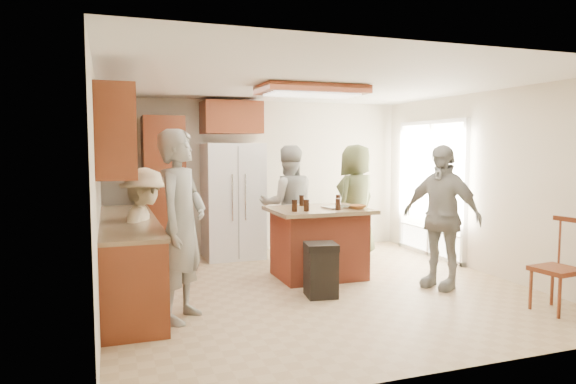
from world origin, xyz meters
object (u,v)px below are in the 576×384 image
object	(u,v)px
person_behind_left	(288,205)
refrigerator	(233,201)
kitchen_island	(319,242)
trash_bin	(321,270)
person_side_right	(441,216)
person_behind_right	(356,201)
person_counter	(145,234)
person_front_left	(181,225)
spindle_chair	(558,269)

from	to	relation	value
person_behind_left	refrigerator	distance (m)	0.95
kitchen_island	trash_bin	size ratio (longest dim) A/B	2.03
person_behind_left	trash_bin	size ratio (longest dim) A/B	2.81
person_side_right	kitchen_island	xyz separation A→B (m)	(-1.23, 0.96, -0.41)
kitchen_island	trash_bin	distance (m)	0.92
person_behind_right	kitchen_island	bearing A→B (deg)	14.00
person_counter	person_front_left	bearing A→B (deg)	-142.68
person_behind_left	refrigerator	bearing A→B (deg)	-34.60
kitchen_island	spindle_chair	size ratio (longest dim) A/B	1.29
person_behind_left	kitchen_island	distance (m)	1.03
person_behind_left	person_counter	bearing A→B (deg)	38.43
person_side_right	spindle_chair	bearing A→B (deg)	1.26
trash_bin	spindle_chair	distance (m)	2.53
kitchen_island	person_behind_right	bearing A→B (deg)	43.60
person_behind_right	spindle_chair	distance (m)	3.31
person_behind_right	trash_bin	size ratio (longest dim) A/B	2.83
kitchen_island	person_counter	bearing A→B (deg)	-172.91
refrigerator	kitchen_island	world-z (taller)	refrigerator
trash_bin	refrigerator	bearing A→B (deg)	100.73
refrigerator	spindle_chair	bearing A→B (deg)	-55.28
person_counter	trash_bin	distance (m)	2.05
person_front_left	person_behind_right	bearing A→B (deg)	-21.22
person_behind_right	person_counter	distance (m)	3.57
trash_bin	person_front_left	bearing A→B (deg)	-170.66
person_side_right	kitchen_island	size ratio (longest dim) A/B	1.38
person_counter	spindle_chair	distance (m)	4.51
person_counter	trash_bin	bearing A→B (deg)	-88.68
kitchen_island	refrigerator	bearing A→B (deg)	116.39
person_behind_left	spindle_chair	size ratio (longest dim) A/B	1.78
person_front_left	person_counter	world-z (taller)	person_front_left
person_front_left	person_side_right	world-z (taller)	person_front_left
person_front_left	person_behind_right	size ratio (longest dim) A/B	1.08
spindle_chair	person_side_right	bearing A→B (deg)	115.99
person_behind_right	person_behind_left	bearing A→B (deg)	-25.96
person_side_right	spindle_chair	world-z (taller)	person_side_right
person_counter	trash_bin	xyz separation A→B (m)	(1.93, -0.57, -0.44)
person_side_right	person_front_left	bearing A→B (deg)	-111.92
person_side_right	spindle_chair	xyz separation A→B (m)	(0.60, -1.22, -0.43)
person_front_left	spindle_chair	xyz separation A→B (m)	(3.78, -1.06, -0.51)
person_behind_left	person_front_left	bearing A→B (deg)	56.78
person_behind_right	trash_bin	xyz separation A→B (m)	(-1.39, -1.86, -0.57)
person_behind_left	person_side_right	distance (m)	2.32
person_front_left	person_behind_right	world-z (taller)	person_front_left
person_behind_right	kitchen_island	size ratio (longest dim) A/B	1.39
person_behind_left	kitchen_island	world-z (taller)	person_behind_left
kitchen_island	trash_bin	bearing A→B (deg)	-111.19
person_front_left	person_behind_left	bearing A→B (deg)	-8.44
trash_bin	person_side_right	bearing A→B (deg)	-4.10
person_behind_left	person_side_right	bearing A→B (deg)	133.86
person_front_left	refrigerator	xyz separation A→B (m)	(1.17, 2.71, -0.06)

